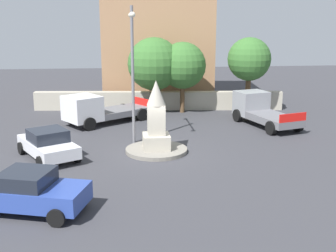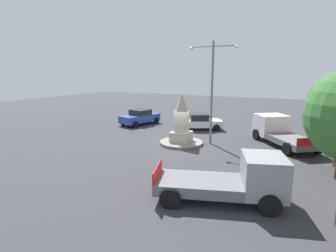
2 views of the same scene
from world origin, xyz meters
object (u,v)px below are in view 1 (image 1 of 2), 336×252
at_px(monument, 156,120).
at_px(truck_white_parked_left, 97,110).
at_px(streetlamp, 132,61).
at_px(truck_grey_waiting, 260,110).
at_px(tree_mid_cluster, 183,66).
at_px(car_white_parked_right, 48,144).
at_px(tree_far_corner, 249,60).
at_px(corner_building, 159,31).
at_px(tree_near_wall, 154,64).
at_px(car_blue_near_island, 29,191).

bearing_deg(monument, truck_white_parked_left, -152.40).
height_order(monument, streetlamp, streetlamp).
xyz_separation_m(truck_grey_waiting, tree_mid_cluster, (-4.22, -4.58, 2.51)).
height_order(car_white_parked_right, tree_mid_cluster, tree_mid_cluster).
bearing_deg(car_white_parked_right, tree_far_corner, 126.72).
bearing_deg(streetlamp, tree_mid_cluster, 153.74).
relative_size(corner_building, tree_mid_cluster, 2.23).
distance_m(tree_near_wall, tree_far_corner, 6.90).
bearing_deg(tree_mid_cluster, corner_building, -169.26).
distance_m(car_white_parked_right, car_blue_near_island, 6.25).
height_order(car_white_parked_right, tree_near_wall, tree_near_wall).
bearing_deg(tree_far_corner, corner_building, -138.23).
relative_size(monument, tree_near_wall, 0.65).
bearing_deg(car_blue_near_island, car_white_parked_right, -177.35).
distance_m(monument, truck_white_parked_left, 7.36).
bearing_deg(tree_far_corner, truck_white_parked_left, -76.01).
xyz_separation_m(monument, streetlamp, (-1.92, -1.11, 2.82)).
relative_size(corner_building, tree_near_wall, 2.10).
distance_m(monument, tree_near_wall, 10.07).
xyz_separation_m(truck_grey_waiting, tree_near_wall, (-4.42, -6.64, 2.62)).
height_order(streetlamp, car_blue_near_island, streetlamp).
height_order(monument, corner_building, corner_building).
height_order(corner_building, tree_mid_cluster, corner_building).
xyz_separation_m(tree_mid_cluster, tree_far_corner, (0.46, 4.81, 0.43)).
relative_size(monument, streetlamp, 0.48).
xyz_separation_m(car_white_parked_right, truck_white_parked_left, (-6.95, 2.04, 0.23)).
distance_m(corner_building, tree_far_corner, 9.18).
bearing_deg(truck_grey_waiting, tree_mid_cluster, -132.62).
distance_m(car_white_parked_right, tree_far_corner, 16.47).
height_order(car_white_parked_right, truck_grey_waiting, truck_grey_waiting).
height_order(car_blue_near_island, tree_mid_cluster, tree_mid_cluster).
bearing_deg(car_blue_near_island, tree_near_wall, 160.68).
distance_m(car_blue_near_island, tree_near_wall, 17.79).
bearing_deg(car_white_parked_right, tree_near_wall, 149.44).
bearing_deg(truck_grey_waiting, car_white_parked_right, -65.09).
height_order(truck_white_parked_left, truck_grey_waiting, truck_grey_waiting).
relative_size(corner_building, tree_far_corner, 2.10).
bearing_deg(monument, truck_grey_waiting, 126.76).
height_order(car_white_parked_right, truck_white_parked_left, truck_white_parked_left).
relative_size(car_white_parked_right, tree_near_wall, 0.81).
bearing_deg(car_white_parked_right, tree_mid_cluster, 141.17).
distance_m(car_blue_near_island, truck_white_parked_left, 13.31).
relative_size(monument, tree_mid_cluster, 0.69).
bearing_deg(truck_white_parked_left, tree_far_corner, 103.99).
bearing_deg(monument, tree_far_corner, 140.74).
bearing_deg(tree_mid_cluster, truck_grey_waiting, 47.38).
distance_m(car_blue_near_island, corner_building, 24.11).
distance_m(tree_mid_cluster, tree_far_corner, 4.85).
distance_m(car_white_parked_right, truck_white_parked_left, 7.25).
bearing_deg(truck_grey_waiting, monument, -53.24).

